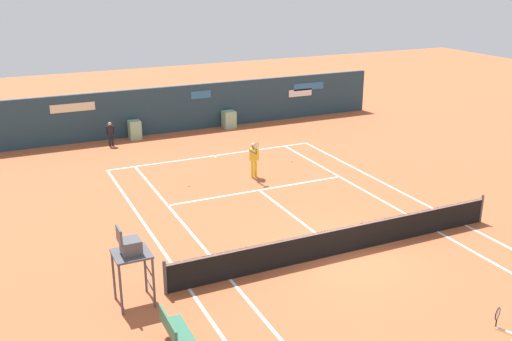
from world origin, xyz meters
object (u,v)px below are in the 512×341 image
player_on_baseline (254,157)px  ball_kid_centre_post (110,132)px  player_bench (175,329)px  tennis_ball_by_sideline (331,173)px  tennis_ball_near_service_line (292,161)px  tennis_ball_mid_court (189,186)px  umpire_chair (131,252)px

player_on_baseline → ball_kid_centre_post: player_on_baseline is taller
player_bench → ball_kid_centre_post: 18.21m
ball_kid_centre_post → tennis_ball_by_sideline: ball_kid_centre_post is taller
player_on_baseline → tennis_ball_near_service_line: 3.01m
player_on_baseline → tennis_ball_by_sideline: bearing=155.5°
tennis_ball_mid_court → tennis_ball_near_service_line: size_ratio=1.00×
ball_kid_centre_post → tennis_ball_mid_court: bearing=113.5°
player_on_baseline → tennis_ball_mid_court: bearing=-9.6°
ball_kid_centre_post → tennis_ball_mid_court: ball_kid_centre_post is taller
player_on_baseline → tennis_ball_by_sideline: size_ratio=26.59×
umpire_chair → player_bench: 2.69m
ball_kid_centre_post → tennis_ball_by_sideline: size_ratio=19.12×
umpire_chair → player_bench: bearing=10.1°
tennis_ball_mid_court → tennis_ball_near_service_line: (5.63, 1.09, 0.00)m
player_on_baseline → tennis_ball_near_service_line: (2.59, 1.22, -0.92)m
tennis_ball_by_sideline → player_bench: bearing=-137.7°
player_on_baseline → ball_kid_centre_post: bearing=-65.1°
player_bench → tennis_ball_near_service_line: size_ratio=19.55×
player_bench → ball_kid_centre_post: size_ratio=1.02×
player_bench → ball_kid_centre_post: ball_kid_centre_post is taller
tennis_ball_mid_court → tennis_ball_near_service_line: 5.74m
umpire_chair → ball_kid_centre_post: umpire_chair is taller
player_on_baseline → tennis_ball_near_service_line: size_ratio=26.59×
tennis_ball_by_sideline → tennis_ball_near_service_line: same height
ball_kid_centre_post → tennis_ball_near_service_line: (7.37, -6.39, -0.71)m
tennis_ball_by_sideline → tennis_ball_near_service_line: (-0.79, 2.27, 0.00)m
tennis_ball_by_sideline → player_on_baseline: bearing=162.7°
umpire_chair → tennis_ball_mid_court: bearing=151.8°
player_bench → umpire_chair: bearing=-169.9°
tennis_ball_mid_court → tennis_ball_by_sideline: 6.52m
umpire_chair → player_on_baseline: bearing=137.3°
player_bench → tennis_ball_by_sideline: 14.01m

